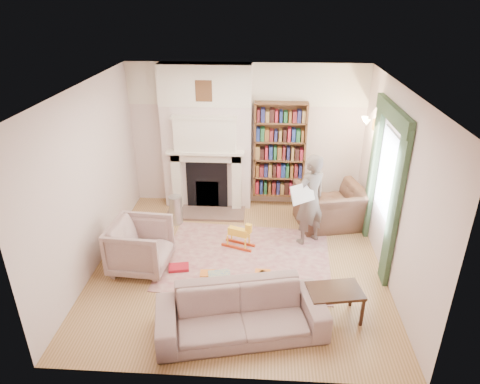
# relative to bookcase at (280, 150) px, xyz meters

# --- Properties ---
(floor) EXTENTS (4.50, 4.50, 0.00)m
(floor) POSITION_rel_bookcase_xyz_m (-0.65, -2.12, -1.18)
(floor) COLOR olive
(floor) RESTS_ON ground
(ceiling) EXTENTS (4.50, 4.50, 0.00)m
(ceiling) POSITION_rel_bookcase_xyz_m (-0.65, -2.12, 1.62)
(ceiling) COLOR white
(ceiling) RESTS_ON wall_back
(wall_back) EXTENTS (4.50, 0.00, 4.50)m
(wall_back) POSITION_rel_bookcase_xyz_m (-0.65, 0.13, 0.22)
(wall_back) COLOR beige
(wall_back) RESTS_ON floor
(wall_front) EXTENTS (4.50, 0.00, 4.50)m
(wall_front) POSITION_rel_bookcase_xyz_m (-0.65, -4.37, 0.22)
(wall_front) COLOR beige
(wall_front) RESTS_ON floor
(wall_left) EXTENTS (0.00, 4.50, 4.50)m
(wall_left) POSITION_rel_bookcase_xyz_m (-2.90, -2.12, 0.22)
(wall_left) COLOR beige
(wall_left) RESTS_ON floor
(wall_right) EXTENTS (0.00, 4.50, 4.50)m
(wall_right) POSITION_rel_bookcase_xyz_m (1.60, -2.12, 0.22)
(wall_right) COLOR beige
(wall_right) RESTS_ON floor
(fireplace) EXTENTS (1.70, 0.58, 2.80)m
(fireplace) POSITION_rel_bookcase_xyz_m (-1.40, -0.07, 0.21)
(fireplace) COLOR beige
(fireplace) RESTS_ON floor
(bookcase) EXTENTS (1.00, 0.24, 1.85)m
(bookcase) POSITION_rel_bookcase_xyz_m (0.00, 0.00, 0.00)
(bookcase) COLOR brown
(bookcase) RESTS_ON floor
(window) EXTENTS (0.02, 0.90, 1.30)m
(window) POSITION_rel_bookcase_xyz_m (1.58, -1.72, 0.27)
(window) COLOR silver
(window) RESTS_ON wall_right
(curtain_left) EXTENTS (0.07, 0.32, 2.40)m
(curtain_left) POSITION_rel_bookcase_xyz_m (1.55, -2.42, 0.02)
(curtain_left) COLOR #2D462D
(curtain_left) RESTS_ON floor
(curtain_right) EXTENTS (0.07, 0.32, 2.40)m
(curtain_right) POSITION_rel_bookcase_xyz_m (1.55, -1.02, 0.02)
(curtain_right) COLOR #2D462D
(curtain_right) RESTS_ON floor
(pelmet) EXTENTS (0.09, 1.70, 0.24)m
(pelmet) POSITION_rel_bookcase_xyz_m (1.54, -1.72, 1.20)
(pelmet) COLOR #2D462D
(pelmet) RESTS_ON wall_right
(wall_sconce) EXTENTS (0.20, 0.24, 0.24)m
(wall_sconce) POSITION_rel_bookcase_xyz_m (1.38, -0.62, 0.72)
(wall_sconce) COLOR gold
(wall_sconce) RESTS_ON wall_right
(rug) EXTENTS (2.81, 2.23, 0.01)m
(rug) POSITION_rel_bookcase_xyz_m (-0.54, -1.98, -1.17)
(rug) COLOR #C3AA93
(rug) RESTS_ON floor
(armchair_reading) EXTENTS (1.37, 1.26, 0.76)m
(armchair_reading) POSITION_rel_bookcase_xyz_m (0.94, -0.79, -0.80)
(armchair_reading) COLOR #472F26
(armchair_reading) RESTS_ON floor
(armchair_left) EXTENTS (0.94, 0.91, 0.80)m
(armchair_left) POSITION_rel_bookcase_xyz_m (-2.17, -2.33, -0.78)
(armchair_left) COLOR #BEAD9D
(armchair_left) RESTS_ON floor
(sofa) EXTENTS (2.24, 1.25, 0.62)m
(sofa) POSITION_rel_bookcase_xyz_m (-0.53, -3.64, -0.87)
(sofa) COLOR gray
(sofa) RESTS_ON floor
(man_reading) EXTENTS (0.70, 0.66, 1.62)m
(man_reading) POSITION_rel_bookcase_xyz_m (0.49, -1.39, -0.37)
(man_reading) COLOR #62574F
(man_reading) RESTS_ON floor
(newspaper) EXTENTS (0.44, 0.37, 0.30)m
(newspaper) POSITION_rel_bookcase_xyz_m (0.34, -1.59, -0.15)
(newspaper) COLOR silver
(newspaper) RESTS_ON man_reading
(coffee_table) EXTENTS (0.77, 0.57, 0.45)m
(coffee_table) POSITION_rel_bookcase_xyz_m (0.68, -3.29, -0.95)
(coffee_table) COLOR #351C12
(coffee_table) RESTS_ON floor
(paraffin_heater) EXTENTS (0.26, 0.26, 0.55)m
(paraffin_heater) POSITION_rel_bookcase_xyz_m (-1.91, -0.88, -0.90)
(paraffin_heater) COLOR #AFB3B7
(paraffin_heater) RESTS_ON floor
(rocking_horse) EXTENTS (0.59, 0.39, 0.48)m
(rocking_horse) POSITION_rel_bookcase_xyz_m (-0.69, -1.64, -0.93)
(rocking_horse) COLOR yellow
(rocking_horse) RESTS_ON rug
(board_game) EXTENTS (0.40, 0.40, 0.03)m
(board_game) POSITION_rel_bookcase_xyz_m (-0.92, -2.54, -1.15)
(board_game) COLOR #E1D04F
(board_game) RESTS_ON rug
(game_box_lid) EXTENTS (0.34, 0.26, 0.05)m
(game_box_lid) POSITION_rel_bookcase_xyz_m (-1.58, -2.35, -1.14)
(game_box_lid) COLOR #A31220
(game_box_lid) RESTS_ON rug
(comic_annuals) EXTENTS (1.16, 0.62, 0.02)m
(comic_annuals) POSITION_rel_bookcase_xyz_m (-0.56, -2.51, -1.16)
(comic_annuals) COLOR red
(comic_annuals) RESTS_ON rug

